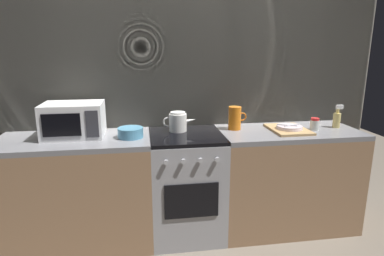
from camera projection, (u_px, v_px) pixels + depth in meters
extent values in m
plane|color=#6B6054|center=(187.00, 231.00, 2.89)|extent=(8.00, 8.00, 0.00)
cube|color=#B2AD9E|center=(181.00, 93.00, 2.91)|extent=(3.60, 0.05, 2.40)
cube|color=silver|center=(181.00, 93.00, 2.89)|extent=(3.58, 0.01, 2.39)
cube|color=#997251|center=(77.00, 194.00, 2.65)|extent=(1.20, 0.60, 0.86)
cube|color=gray|center=(73.00, 141.00, 2.54)|extent=(1.20, 0.60, 0.04)
cube|color=#9E9EA3|center=(186.00, 186.00, 2.78)|extent=(0.60, 0.60, 0.87)
cube|color=black|center=(186.00, 136.00, 2.67)|extent=(0.59, 0.59, 0.03)
cube|color=black|center=(192.00, 201.00, 2.49)|extent=(0.42, 0.01, 0.28)
cylinder|color=#B7B7BC|center=(166.00, 162.00, 2.37)|extent=(0.04, 0.02, 0.04)
cylinder|color=#B7B7BC|center=(183.00, 161.00, 2.38)|extent=(0.04, 0.02, 0.04)
cylinder|color=#B7B7BC|center=(200.00, 160.00, 2.40)|extent=(0.04, 0.02, 0.04)
cylinder|color=#B7B7BC|center=(217.00, 160.00, 2.42)|extent=(0.04, 0.02, 0.04)
cube|color=#997251|center=(285.00, 181.00, 2.92)|extent=(1.20, 0.60, 0.86)
cube|color=gray|center=(289.00, 132.00, 2.81)|extent=(1.20, 0.60, 0.04)
cube|color=white|center=(74.00, 120.00, 2.57)|extent=(0.46, 0.34, 0.27)
cube|color=black|center=(61.00, 125.00, 2.40)|extent=(0.28, 0.01, 0.17)
cube|color=#333338|center=(92.00, 124.00, 2.43)|extent=(0.09, 0.01, 0.21)
cylinder|color=white|center=(178.00, 122.00, 2.75)|extent=(0.15, 0.15, 0.15)
cylinder|color=white|center=(178.00, 113.00, 2.73)|extent=(0.13, 0.13, 0.02)
cone|color=white|center=(191.00, 120.00, 2.76)|extent=(0.10, 0.04, 0.05)
torus|color=white|center=(168.00, 122.00, 2.73)|extent=(0.08, 0.01, 0.08)
cylinder|color=teal|center=(130.00, 133.00, 2.56)|extent=(0.20, 0.20, 0.08)
cylinder|color=orange|center=(235.00, 118.00, 2.80)|extent=(0.11, 0.11, 0.20)
torus|color=orange|center=(242.00, 117.00, 2.81)|extent=(0.08, 0.01, 0.08)
cube|color=tan|center=(288.00, 129.00, 2.78)|extent=(0.30, 0.40, 0.02)
cylinder|color=silver|center=(289.00, 128.00, 2.76)|extent=(0.22, 0.22, 0.01)
cylinder|color=silver|center=(289.00, 126.00, 2.76)|extent=(0.21, 0.21, 0.01)
cylinder|color=silver|center=(292.00, 125.00, 2.76)|extent=(0.16, 0.07, 0.01)
cube|color=silver|center=(287.00, 125.00, 2.76)|extent=(0.16, 0.09, 0.00)
cylinder|color=silver|center=(315.00, 125.00, 2.80)|extent=(0.08, 0.08, 0.08)
cylinder|color=red|center=(315.00, 119.00, 2.79)|extent=(0.07, 0.07, 0.02)
cylinder|color=#E5CC72|center=(337.00, 120.00, 2.87)|extent=(0.06, 0.06, 0.13)
cylinder|color=#E5CC72|center=(338.00, 111.00, 2.85)|extent=(0.03, 0.03, 0.04)
cube|color=white|center=(340.00, 107.00, 2.85)|extent=(0.06, 0.02, 0.04)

